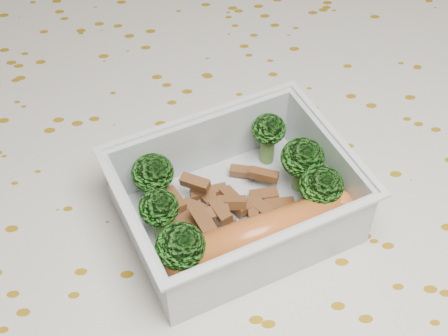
{
  "coord_description": "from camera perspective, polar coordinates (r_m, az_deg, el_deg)",
  "views": [
    {
      "loc": [
        -0.02,
        -0.32,
        1.14
      ],
      "look_at": [
        0.0,
        -0.01,
        0.78
      ],
      "focal_mm": 50.0,
      "sensor_mm": 36.0,
      "label": 1
    }
  ],
  "objects": [
    {
      "name": "tablecloth",
      "position": [
        0.53,
        -0.07,
        -3.91
      ],
      "size": [
        1.46,
        0.96,
        0.19
      ],
      "color": "beige",
      "rests_on": "dining_table"
    },
    {
      "name": "broccoli_florets",
      "position": [
        0.45,
        0.95,
        -1.8
      ],
      "size": [
        0.15,
        0.13,
        0.05
      ],
      "color": "#608C3F",
      "rests_on": "lunch_container"
    },
    {
      "name": "lunch_container",
      "position": [
        0.46,
        1.09,
        -3.35
      ],
      "size": [
        0.2,
        0.18,
        0.06
      ],
      "color": "silver",
      "rests_on": "tablecloth"
    },
    {
      "name": "sausage",
      "position": [
        0.44,
        3.52,
        -5.95
      ],
      "size": [
        0.14,
        0.06,
        0.03
      ],
      "color": "#B95A24",
      "rests_on": "lunch_container"
    },
    {
      "name": "dining_table",
      "position": [
        0.57,
        -0.07,
        -7.02
      ],
      "size": [
        1.4,
        0.9,
        0.75
      ],
      "color": "brown",
      "rests_on": "ground"
    },
    {
      "name": "meat_pile",
      "position": [
        0.46,
        -0.1,
        -3.54
      ],
      "size": [
        0.1,
        0.08,
        0.03
      ],
      "color": "brown",
      "rests_on": "lunch_container"
    }
  ]
}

